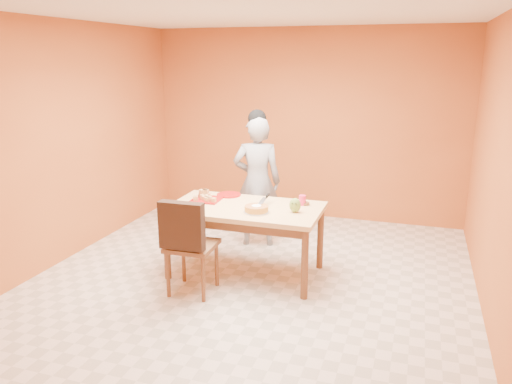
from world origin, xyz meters
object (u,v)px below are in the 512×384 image
(sponge_cake, at_px, (256,209))
(checker_tin, at_px, (305,204))
(magenta_glass, at_px, (302,200))
(dining_chair, at_px, (191,244))
(red_dinner_plate, at_px, (229,195))
(dining_table, at_px, (245,215))
(person, at_px, (257,182))
(egg_ornament, at_px, (295,205))
(pastry_platter, at_px, (207,199))

(sponge_cake, distance_m, checker_tin, 0.59)
(magenta_glass, bearing_deg, dining_chair, -137.68)
(red_dinner_plate, bearing_deg, dining_table, -47.45)
(dining_table, distance_m, person, 0.91)
(egg_ornament, xyz_separation_m, checker_tin, (0.04, 0.29, -0.06))
(magenta_glass, bearing_deg, egg_ornament, -92.73)
(pastry_platter, xyz_separation_m, checker_tin, (1.07, 0.16, 0.01))
(dining_chair, bearing_deg, checker_tin, 40.06)
(pastry_platter, bearing_deg, red_dinner_plate, 58.65)
(person, relative_size, pastry_platter, 5.30)
(dining_table, relative_size, checker_tin, 17.18)
(person, distance_m, checker_tin, 0.98)
(dining_chair, bearing_deg, red_dinner_plate, 85.97)
(dining_chair, distance_m, red_dinner_plate, 0.98)
(magenta_glass, bearing_deg, pastry_platter, -171.93)
(red_dinner_plate, height_order, checker_tin, checker_tin)
(egg_ornament, distance_m, magenta_glass, 0.28)
(person, distance_m, egg_ornament, 1.17)
(pastry_platter, xyz_separation_m, red_dinner_plate, (0.16, 0.26, -0.00))
(person, bearing_deg, red_dinner_plate, 57.80)
(person, bearing_deg, checker_tin, 124.01)
(dining_table, distance_m, sponge_cake, 0.28)
(red_dinner_plate, xyz_separation_m, egg_ornament, (0.87, -0.39, 0.07))
(dining_table, distance_m, magenta_glass, 0.63)
(pastry_platter, height_order, magenta_glass, magenta_glass)
(pastry_platter, height_order, checker_tin, checker_tin)
(person, bearing_deg, pastry_platter, 52.65)
(dining_table, xyz_separation_m, magenta_glass, (0.56, 0.23, 0.15))
(dining_chair, bearing_deg, pastry_platter, 98.46)
(red_dinner_plate, distance_m, sponge_cake, 0.72)
(egg_ornament, bearing_deg, red_dinner_plate, 165.90)
(egg_ornament, distance_m, checker_tin, 0.30)
(dining_chair, relative_size, egg_ornament, 6.71)
(magenta_glass, bearing_deg, dining_table, -157.36)
(person, xyz_separation_m, magenta_glass, (0.72, -0.66, 0.01))
(dining_table, height_order, dining_chair, dining_chair)
(checker_tin, bearing_deg, dining_chair, -137.96)
(magenta_glass, distance_m, checker_tin, 0.05)
(dining_chair, xyz_separation_m, magenta_glass, (0.92, 0.84, 0.30))
(pastry_platter, distance_m, egg_ornament, 1.04)
(red_dinner_plate, height_order, egg_ornament, egg_ornament)
(person, xyz_separation_m, red_dinner_plate, (-0.16, -0.54, -0.04))
(checker_tin, bearing_deg, sponge_cake, -134.68)
(person, distance_m, sponge_cake, 1.11)
(magenta_glass, xyz_separation_m, checker_tin, (0.03, 0.02, -0.04))
(dining_chair, xyz_separation_m, person, (0.20, 1.49, 0.29))
(dining_table, distance_m, red_dinner_plate, 0.49)
(sponge_cake, bearing_deg, magenta_glass, 46.15)
(magenta_glass, bearing_deg, checker_tin, 30.90)
(egg_ornament, bearing_deg, pastry_platter, -176.95)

